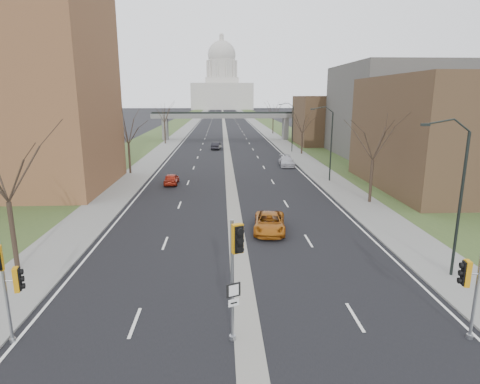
{
  "coord_description": "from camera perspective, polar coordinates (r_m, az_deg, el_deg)",
  "views": [
    {
      "loc": [
        -1.04,
        -14.28,
        9.88
      ],
      "look_at": [
        0.12,
        10.56,
        3.94
      ],
      "focal_mm": 30.0,
      "sensor_mm": 36.0,
      "label": 1
    }
  ],
  "objects": [
    {
      "name": "pedestrian_bridge",
      "position": [
        94.42,
        -2.06,
        10.36
      ],
      "size": [
        34.0,
        3.0,
        6.45
      ],
      "color": "slate",
      "rests_on": "ground"
    },
    {
      "name": "tree_right_a",
      "position": [
        39.03,
        18.61,
        7.97
      ],
      "size": [
        7.2,
        7.2,
        9.4
      ],
      "color": "#382B21",
      "rests_on": "sidewalk_right"
    },
    {
      "name": "tree_right_b",
      "position": [
        70.8,
        8.91,
        9.98
      ],
      "size": [
        6.3,
        6.3,
        8.22
      ],
      "color": "#382B21",
      "rests_on": "sidewalk_right"
    },
    {
      "name": "sidewalk_left",
      "position": [
        164.93,
        -6.57,
        9.93
      ],
      "size": [
        4.0,
        600.0,
        0.12
      ],
      "primitive_type": "cube",
      "color": "gray",
      "rests_on": "ground"
    },
    {
      "name": "commercial_block_far",
      "position": [
        87.51,
        12.8,
        9.9
      ],
      "size": [
        14.0,
        14.0,
        10.0
      ],
      "primitive_type": "cube",
      "color": "#513A25",
      "rests_on": "ground"
    },
    {
      "name": "streetlight_near",
      "position": [
        23.76,
        27.89,
        4.8
      ],
      "size": [
        2.61,
        0.2,
        8.7
      ],
      "color": "black",
      "rests_on": "sidewalk_right"
    },
    {
      "name": "sidewalk_right",
      "position": [
        165.09,
        1.9,
        10.01
      ],
      "size": [
        4.0,
        600.0,
        0.12
      ],
      "primitive_type": "cube",
      "color": "gray",
      "rests_on": "ground"
    },
    {
      "name": "commercial_block_near",
      "position": [
        49.29,
        28.13,
        7.35
      ],
      "size": [
        16.0,
        20.0,
        12.0
      ],
      "primitive_type": "cube",
      "color": "#513A25",
      "rests_on": "ground"
    },
    {
      "name": "grass_verge_right",
      "position": [
        165.67,
        4.0,
        9.99
      ],
      "size": [
        8.0,
        600.0,
        0.1
      ],
      "primitive_type": "cube",
      "color": "#2F441F",
      "rests_on": "ground"
    },
    {
      "name": "car_left_far",
      "position": [
        77.52,
        -3.38,
        6.61
      ],
      "size": [
        2.05,
        4.44,
        1.41
      ],
      "primitive_type": "imported",
      "rotation": [
        0.0,
        0.0,
        3.01
      ],
      "color": "black",
      "rests_on": "ground"
    },
    {
      "name": "signal_pole_left",
      "position": [
        18.52,
        -30.22,
        -10.3
      ],
      "size": [
        0.77,
        0.99,
        4.59
      ],
      "rotation": [
        0.0,
        0.0,
        0.27
      ],
      "color": "gray",
      "rests_on": "ground"
    },
    {
      "name": "tree_left_c",
      "position": [
        87.15,
        -10.76,
        11.33
      ],
      "size": [
        7.65,
        7.65,
        9.99
      ],
      "color": "#382B21",
      "rests_on": "sidewalk_left"
    },
    {
      "name": "tree_left_a",
      "position": [
        25.49,
        -30.71,
        4.24
      ],
      "size": [
        7.2,
        7.2,
        9.4
      ],
      "color": "#382B21",
      "rests_on": "sidewalk_left"
    },
    {
      "name": "car_right_near",
      "position": [
        30.15,
        4.22,
        -4.37
      ],
      "size": [
        2.84,
        5.15,
        1.37
      ],
      "primitive_type": "imported",
      "rotation": [
        0.0,
        0.0,
        -0.12
      ],
      "color": "#A45611",
      "rests_on": "ground"
    },
    {
      "name": "car_right_mid",
      "position": [
        58.84,
        6.64,
        4.37
      ],
      "size": [
        2.25,
        4.99,
        1.42
      ],
      "primitive_type": "imported",
      "rotation": [
        0.0,
        0.0,
        -0.05
      ],
      "color": "#ADABB3",
      "rests_on": "ground"
    },
    {
      "name": "commercial_block_mid",
      "position": [
        72.4,
        21.37,
        10.64
      ],
      "size": [
        18.0,
        22.0,
        15.0
      ],
      "primitive_type": "cube",
      "color": "#585650",
      "rests_on": "ground"
    },
    {
      "name": "road_surface",
      "position": [
        164.58,
        -2.33,
        9.97
      ],
      "size": [
        20.0,
        600.0,
        0.01
      ],
      "primitive_type": "cube",
      "color": "black",
      "rests_on": "ground"
    },
    {
      "name": "median_strip",
      "position": [
        164.58,
        -2.33,
        9.97
      ],
      "size": [
        1.2,
        600.0,
        0.02
      ],
      "primitive_type": "cube",
      "color": "gray",
      "rests_on": "ground"
    },
    {
      "name": "car_left_near",
      "position": [
        46.83,
        -9.72,
        1.87
      ],
      "size": [
        1.55,
        3.83,
        1.3
      ],
      "primitive_type": "imported",
      "rotation": [
        0.0,
        0.0,
        3.14
      ],
      "color": "#9C2211",
      "rests_on": "ground"
    },
    {
      "name": "tree_right_c",
      "position": [
        110.21,
        4.76,
        11.91
      ],
      "size": [
        7.65,
        7.65,
        9.99
      ],
      "color": "#382B21",
      "rests_on": "sidewalk_right"
    },
    {
      "name": "grass_verge_left",
      "position": [
        165.44,
        -8.67,
        9.87
      ],
      "size": [
        8.0,
        600.0,
        0.1
      ],
      "primitive_type": "cube",
      "color": "#2F441F",
      "rests_on": "ground"
    },
    {
      "name": "signal_pole_median",
      "position": [
        15.83,
        -0.68,
        -9.75
      ],
      "size": [
        0.75,
        0.87,
        5.24
      ],
      "rotation": [
        0.0,
        0.0,
        0.4
      ],
      "color": "gray",
      "rests_on": "ground"
    },
    {
      "name": "tree_left_b",
      "position": [
        53.75,
        -15.71,
        9.04
      ],
      "size": [
        6.75,
        6.75,
        8.81
      ],
      "color": "#382B21",
      "rests_on": "sidewalk_left"
    },
    {
      "name": "streetlight_mid",
      "position": [
        47.9,
        12.06,
        9.63
      ],
      "size": [
        2.61,
        0.2,
        8.7
      ],
      "color": "black",
      "rests_on": "sidewalk_right"
    },
    {
      "name": "capitol",
      "position": [
        334.39,
        -2.57,
        14.91
      ],
      "size": [
        48.0,
        42.0,
        55.75
      ],
      "color": "beige",
      "rests_on": "ground"
    },
    {
      "name": "streetlight_far",
      "position": [
        73.33,
        6.91,
        11.04
      ],
      "size": [
        2.61,
        0.2,
        8.7
      ],
      "color": "black",
      "rests_on": "sidewalk_right"
    },
    {
      "name": "ground",
      "position": [
        17.39,
        1.32,
        -21.19
      ],
      "size": [
        700.0,
        700.0,
        0.0
      ],
      "primitive_type": "plane",
      "color": "black",
      "rests_on": "ground"
    },
    {
      "name": "signal_pole_right",
      "position": [
        18.72,
        30.68,
        -9.38
      ],
      "size": [
        0.84,
        0.98,
        4.92
      ],
      "rotation": [
        0.0,
        0.0,
        -0.15
      ],
      "color": "gray",
      "rests_on": "ground"
    }
  ]
}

